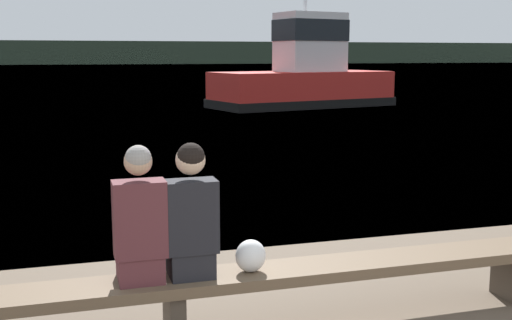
# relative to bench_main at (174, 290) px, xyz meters

# --- Properties ---
(water_surface) EXTENTS (240.00, 240.00, 0.00)m
(water_surface) POSITION_rel_bench_main_xyz_m (1.03, 122.09, -0.41)
(water_surface) COLOR #5684A3
(water_surface) RESTS_ON ground
(far_shoreline) EXTENTS (600.00, 12.00, 4.93)m
(far_shoreline) POSITION_rel_bench_main_xyz_m (1.03, 142.04, 2.06)
(far_shoreline) COLOR #2D3D2D
(far_shoreline) RESTS_ON ground
(bench_main) EXTENTS (6.58, 0.45, 0.49)m
(bench_main) POSITION_rel_bench_main_xyz_m (0.00, 0.00, 0.00)
(bench_main) COLOR brown
(bench_main) RESTS_ON ground
(person_left) EXTENTS (0.38, 0.36, 1.02)m
(person_left) POSITION_rel_bench_main_xyz_m (-0.24, -0.00, 0.54)
(person_left) COLOR #56282D
(person_left) RESTS_ON bench_main
(person_right) EXTENTS (0.38, 0.36, 1.02)m
(person_right) POSITION_rel_bench_main_xyz_m (0.14, -0.00, 0.56)
(person_right) COLOR black
(person_right) RESTS_ON bench_main
(shopping_bag) EXTENTS (0.24, 0.20, 0.25)m
(shopping_bag) POSITION_rel_bench_main_xyz_m (0.60, -0.01, 0.21)
(shopping_bag) COLOR white
(shopping_bag) RESTS_ON bench_main
(tugboat_red) EXTENTS (8.08, 4.67, 7.19)m
(tugboat_red) POSITION_rel_bench_main_xyz_m (8.86, 20.44, 0.80)
(tugboat_red) COLOR red
(tugboat_red) RESTS_ON water_surface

